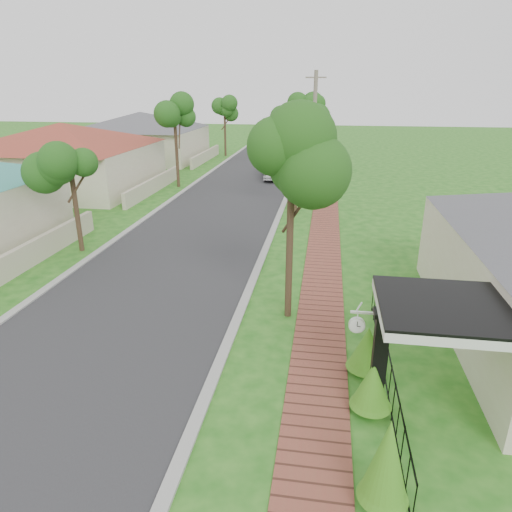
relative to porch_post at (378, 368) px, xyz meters
The scene contains 16 objects.
ground 4.79m from the porch_post, 167.60° to the left, with size 160.00×160.00×0.00m, color #1E5F16.
road 22.34m from the porch_post, 109.77° to the left, with size 7.00×120.00×0.02m, color #28282B.
kerb_right 21.39m from the porch_post, 100.52° to the left, with size 0.30×120.00×0.10m, color #9E9E99.
kerb_left 23.83m from the porch_post, 118.07° to the left, with size 0.30×120.00×0.10m, color #9E9E99.
sidewalk 21.07m from the porch_post, 93.54° to the left, with size 1.50×120.00×0.03m, color brown.
porch_post is the anchor object (origin of this frame).
picket_fence 1.21m from the porch_post, 70.71° to the left, with size 0.03×8.02×1.00m.
street_trees 29.02m from the porch_post, 104.93° to the left, with size 10.70×37.65×5.89m.
hedge_row 0.59m from the porch_post, 103.07° to the right, with size 0.88×4.89×1.99m.
far_house_red 28.70m from the porch_post, 132.91° to the left, with size 15.56×15.56×4.60m.
far_house_grey 40.09m from the porch_post, 119.15° to the left, with size 15.56×15.56×4.60m.
parked_car_red 32.89m from the porch_post, 97.25° to the left, with size 1.70×4.22×1.44m, color maroon.
parked_car_white 27.89m from the porch_post, 101.48° to the left, with size 1.65×4.73×1.56m, color silver.
near_tree 6.05m from the porch_post, 118.98° to the left, with size 2.31×2.31×5.93m.
utility_pole 19.62m from the porch_post, 96.65° to the left, with size 1.20×0.24×7.80m.
station_clock 1.04m from the porch_post, 140.62° to the left, with size 0.64×0.13×0.53m.
Camera 1 is at (3.20, -9.86, 6.94)m, focal length 32.00 mm.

